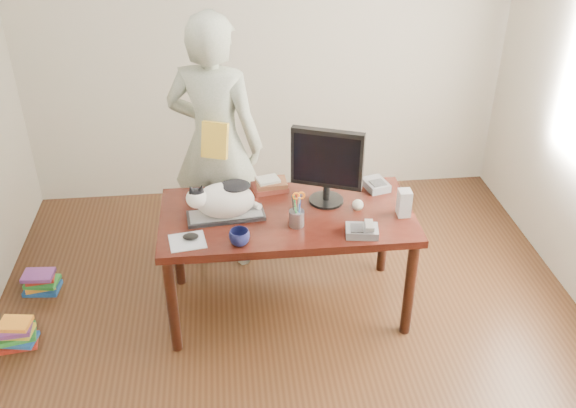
% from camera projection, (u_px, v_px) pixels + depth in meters
% --- Properties ---
extents(room, '(4.50, 4.50, 4.50)m').
position_uv_depth(room, '(300.00, 175.00, 3.23)').
color(room, black).
rests_on(room, ground).
extents(desk, '(1.60, 0.80, 0.75)m').
position_uv_depth(desk, '(286.00, 226.00, 4.19)').
color(desk, black).
rests_on(desk, ground).
extents(keyboard, '(0.50, 0.23, 0.03)m').
position_uv_depth(keyboard, '(226.00, 215.00, 4.01)').
color(keyboard, black).
rests_on(keyboard, desk).
extents(cat, '(0.47, 0.27, 0.27)m').
position_uv_depth(cat, '(223.00, 199.00, 3.94)').
color(cat, white).
rests_on(cat, keyboard).
extents(monitor, '(0.45, 0.29, 0.52)m').
position_uv_depth(monitor, '(327.00, 163.00, 4.01)').
color(monitor, black).
rests_on(monitor, desk).
extents(pen_cup, '(0.10, 0.10, 0.24)m').
position_uv_depth(pen_cup, '(297.00, 216.00, 3.90)').
color(pen_cup, gray).
rests_on(pen_cup, desk).
extents(mousepad, '(0.24, 0.22, 0.00)m').
position_uv_depth(mousepad, '(187.00, 241.00, 3.78)').
color(mousepad, silver).
rests_on(mousepad, desk).
extents(mouse, '(0.10, 0.08, 0.04)m').
position_uv_depth(mouse, '(191.00, 236.00, 3.79)').
color(mouse, black).
rests_on(mouse, mousepad).
extents(coffee_mug, '(0.17, 0.17, 0.10)m').
position_uv_depth(coffee_mug, '(239.00, 237.00, 3.74)').
color(coffee_mug, '#0D1034').
rests_on(coffee_mug, desk).
extents(phone, '(0.21, 0.17, 0.09)m').
position_uv_depth(phone, '(363.00, 230.00, 3.83)').
color(phone, slate).
rests_on(phone, desk).
extents(speaker, '(0.08, 0.09, 0.17)m').
position_uv_depth(speaker, '(404.00, 203.00, 3.99)').
color(speaker, '#9C9D9F').
rests_on(speaker, desk).
extents(baseball, '(0.07, 0.07, 0.07)m').
position_uv_depth(baseball, '(358.00, 205.00, 4.07)').
color(baseball, white).
rests_on(baseball, desk).
extents(book_stack, '(0.25, 0.20, 0.08)m').
position_uv_depth(book_stack, '(270.00, 185.00, 4.29)').
color(book_stack, '#511C15').
rests_on(book_stack, desk).
extents(calculator, '(0.18, 0.21, 0.06)m').
position_uv_depth(calculator, '(376.00, 185.00, 4.31)').
color(calculator, slate).
rests_on(calculator, desk).
extents(person, '(0.80, 0.66, 1.88)m').
position_uv_depth(person, '(216.00, 144.00, 4.48)').
color(person, beige).
rests_on(person, ground).
extents(held_book, '(0.20, 0.16, 0.25)m').
position_uv_depth(held_book, '(215.00, 140.00, 4.27)').
color(held_book, gold).
rests_on(held_book, person).
extents(book_pile_a, '(0.27, 0.22, 0.18)m').
position_uv_depth(book_pile_a, '(16.00, 334.00, 4.07)').
color(book_pile_a, '#A42317').
rests_on(book_pile_a, ground).
extents(book_pile_b, '(0.26, 0.20, 0.15)m').
position_uv_depth(book_pile_b, '(41.00, 282.00, 4.54)').
color(book_pile_b, '#194A98').
rests_on(book_pile_b, ground).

